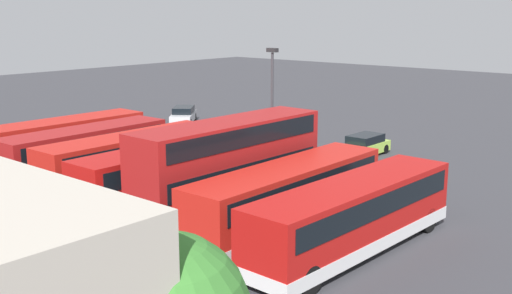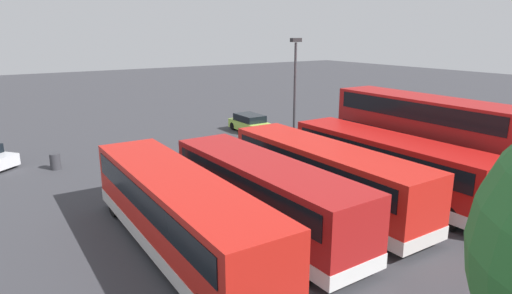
{
  "view_description": "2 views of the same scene",
  "coord_description": "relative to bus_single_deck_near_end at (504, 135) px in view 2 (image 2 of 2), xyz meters",
  "views": [
    {
      "loc": [
        -23.66,
        32.12,
        9.6
      ],
      "look_at": [
        0.98,
        3.55,
        1.44
      ],
      "focal_mm": 43.79,
      "sensor_mm": 36.0,
      "label": 1
    },
    {
      "loc": [
        16.83,
        25.26,
        7.96
      ],
      "look_at": [
        2.75,
        3.87,
        1.21
      ],
      "focal_mm": 30.89,
      "sensor_mm": 36.0,
      "label": 2
    }
  ],
  "objects": [
    {
      "name": "bus_single_deck_fifth",
      "position": [
        14.69,
        -0.31,
        -0.0
      ],
      "size": [
        2.64,
        11.04,
        2.95
      ],
      "color": "red",
      "rests_on": "ground"
    },
    {
      "name": "bus_single_deck_sixth",
      "position": [
        18.37,
        0.14,
        -0.0
      ],
      "size": [
        2.79,
        10.52,
        2.95
      ],
      "color": "#A51919",
      "rests_on": "ground"
    },
    {
      "name": "bus_single_deck_second",
      "position": [
        3.68,
        -0.44,
        0.0
      ],
      "size": [
        2.73,
        11.61,
        2.95
      ],
      "color": "red",
      "rests_on": "ground"
    },
    {
      "name": "waste_bin_yellow",
      "position": [
        24.0,
        -13.55,
        -1.15
      ],
      "size": [
        0.6,
        0.6,
        0.95
      ],
      "primitive_type": "cylinder",
      "color": "#333338",
      "rests_on": "ground"
    },
    {
      "name": "bus_single_deck_near_end",
      "position": [
        0.0,
        0.0,
        0.0
      ],
      "size": [
        2.9,
        11.58,
        2.95
      ],
      "color": "#B71411",
      "rests_on": "ground"
    },
    {
      "name": "bus_double_decker_third",
      "position": [
        7.33,
        -0.52,
        0.83
      ],
      "size": [
        2.73,
        10.93,
        4.55
      ],
      "color": "#A51919",
      "rests_on": "ground"
    },
    {
      "name": "car_hatchback_silver",
      "position": [
        8.9,
        -15.6,
        -0.92
      ],
      "size": [
        1.83,
        4.28,
        1.43
      ],
      "color": "#A5D14C",
      "rests_on": "ground"
    },
    {
      "name": "bus_single_deck_seventh",
      "position": [
        21.98,
        -0.13,
        0.0
      ],
      "size": [
        2.77,
        12.07,
        2.95
      ],
      "color": "red",
      "rests_on": "ground"
    },
    {
      "name": "lamp_post_tall",
      "position": [
        10.62,
        -7.76,
        2.83
      ],
      "size": [
        0.7,
        0.3,
        7.56
      ],
      "color": "#38383D",
      "rests_on": "ground"
    },
    {
      "name": "bus_single_deck_fourth",
      "position": [
        10.87,
        0.09,
        -0.0
      ],
      "size": [
        2.74,
        11.15,
        2.95
      ],
      "color": "#B71411",
      "rests_on": "ground"
    },
    {
      "name": "ground_plane",
      "position": [
        10.95,
        -11.37,
        -1.62
      ],
      "size": [
        140.0,
        140.0,
        0.0
      ],
      "primitive_type": "plane",
      "color": "#38383D"
    }
  ]
}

